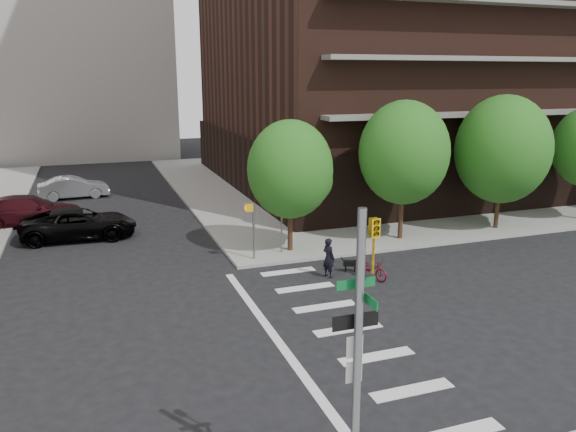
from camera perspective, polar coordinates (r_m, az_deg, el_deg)
name	(u,v)px	position (r m, az deg, el deg)	size (l,w,h in m)	color
ground	(263,343)	(18.33, -2.59, -12.78)	(120.00, 120.00, 0.00)	black
sidewalk_ne	(417,178)	(47.29, 12.98, 3.79)	(39.00, 33.00, 0.15)	gray
crosswalk	(326,333)	(19.02, 3.91, -11.73)	(3.85, 13.00, 0.01)	silver
tree_a	(290,169)	(26.02, 0.22, 4.75)	(4.00, 4.00, 5.90)	#301E11
tree_b	(404,153)	(28.53, 11.70, 6.31)	(4.50, 4.50, 6.65)	#301E11
tree_c	(503,149)	(32.05, 20.97, 6.33)	(5.00, 5.00, 6.80)	#301E11
traffic_signal	(358,392)	(10.77, 7.09, -17.31)	(0.90, 0.75, 6.00)	slate
pedestrian_signal	(260,221)	(25.43, -2.91, -0.54)	(2.18, 0.67, 2.60)	slate
parked_car_black	(79,224)	(31.01, -20.46, -0.75)	(5.72, 2.64, 1.59)	black
parked_car_maroon	(29,210)	(34.98, -24.85, 0.52)	(5.80, 2.36, 1.68)	#3A0E15
parked_car_silver	(74,187)	(41.39, -20.94, 2.73)	(4.61, 1.61, 1.52)	#ADB2B6
scooter	(371,269)	(23.76, 8.40, -5.31)	(0.59, 1.68, 0.88)	maroon
dog_walker	(329,258)	(23.64, 4.15, -4.25)	(0.41, 0.62, 1.70)	black
dog	(351,263)	(24.48, 6.45, -4.78)	(0.74, 0.43, 0.62)	black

